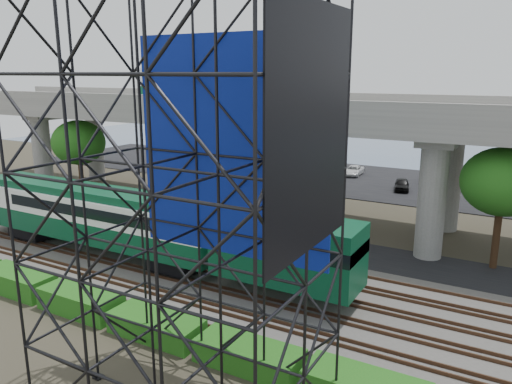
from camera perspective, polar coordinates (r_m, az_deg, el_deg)
The scene contains 13 objects.
ground at distance 28.29m, azimuth -7.09°, elevation -11.76°, with size 140.00×140.00×0.00m, color #474233.
ballast_bed at distance 29.73m, azimuth -4.78°, elevation -10.20°, with size 90.00×12.00×0.20m, color slate.
service_road at distance 36.59m, azimuth 2.73°, elevation -5.62°, with size 90.00×5.00×0.08m, color black.
parking_lot at distance 57.83m, azimuth 13.27°, elevation 1.21°, with size 90.00×18.00×0.08m, color black.
harbor_water at distance 78.89m, azimuth 17.81°, elevation 4.14°, with size 140.00×40.00×0.03m, color #4B607B.
rail_tracks at distance 29.65m, azimuth -4.79°, elevation -9.88°, with size 90.00×9.52×0.16m.
commuter_train at distance 33.19m, azimuth -15.32°, elevation -2.98°, with size 29.30×3.06×4.30m.
overpass at distance 40.05m, azimuth 5.44°, elevation 8.00°, with size 80.00×12.00×12.40m.
scaffold_tower at distance 16.49m, azimuth -8.54°, elevation -2.71°, with size 9.36×6.36×15.00m.
hedge_strip at distance 24.50m, azimuth -11.33°, elevation -14.71°, with size 34.60×1.80×1.20m.
trees at distance 42.24m, azimuth 0.61°, elevation 4.74°, with size 40.94×16.94×7.69m.
suv at distance 46.61m, azimuth -17.20°, elevation -1.14°, with size 2.08×4.51×1.25m, color black.
parked_cars at distance 57.01m, azimuth 14.47°, elevation 1.62°, with size 34.71×9.40×1.30m.
Camera 1 is at (15.43, -20.42, 12.06)m, focal length 35.00 mm.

